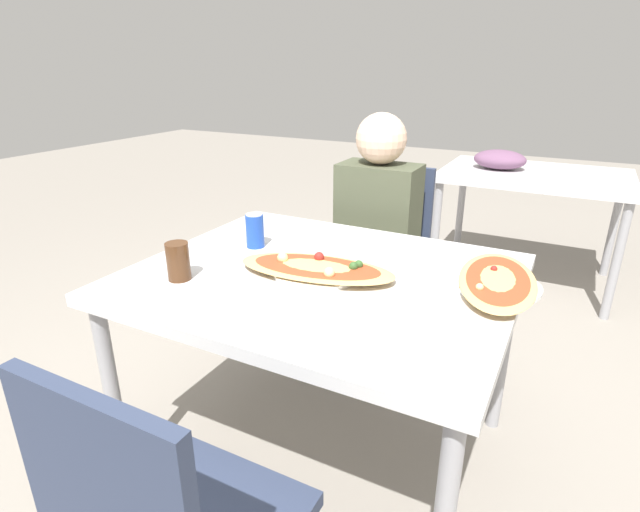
# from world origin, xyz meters

# --- Properties ---
(ground_plane) EXTENTS (14.00, 14.00, 0.00)m
(ground_plane) POSITION_xyz_m (0.00, 0.00, 0.00)
(ground_plane) COLOR gray
(dining_table) EXTENTS (1.19, 0.99, 0.72)m
(dining_table) POSITION_xyz_m (0.00, 0.00, 0.66)
(dining_table) COLOR silver
(dining_table) RESTS_ON ground_plane
(chair_far_seated) EXTENTS (0.40, 0.40, 0.90)m
(chair_far_seated) POSITION_xyz_m (-0.09, 0.83, 0.50)
(chair_far_seated) COLOR #2D3851
(chair_far_seated) RESTS_ON ground_plane
(person_seated) EXTENTS (0.35, 0.24, 1.16)m
(person_seated) POSITION_xyz_m (-0.09, 0.71, 0.69)
(person_seated) COLOR #2D2D38
(person_seated) RESTS_ON ground_plane
(pizza_main) EXTENTS (0.54, 0.29, 0.06)m
(pizza_main) POSITION_xyz_m (-0.01, -0.02, 0.74)
(pizza_main) COLOR white
(pizza_main) RESTS_ON dining_table
(soda_can) EXTENTS (0.07, 0.07, 0.12)m
(soda_can) POSITION_xyz_m (-0.33, 0.10, 0.78)
(soda_can) COLOR #1E47B2
(soda_can) RESTS_ON dining_table
(drink_glass) EXTENTS (0.07, 0.07, 0.12)m
(drink_glass) POSITION_xyz_m (-0.37, -0.25, 0.78)
(drink_glass) COLOR #4C2D19
(drink_glass) RESTS_ON dining_table
(pizza_second) EXTENTS (0.30, 0.50, 0.05)m
(pizza_second) POSITION_xyz_m (0.52, 0.14, 0.74)
(pizza_second) COLOR white
(pizza_second) RESTS_ON dining_table
(background_table) EXTENTS (1.10, 0.80, 0.84)m
(background_table) POSITION_xyz_m (0.41, 2.00, 0.67)
(background_table) COLOR silver
(background_table) RESTS_ON ground_plane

